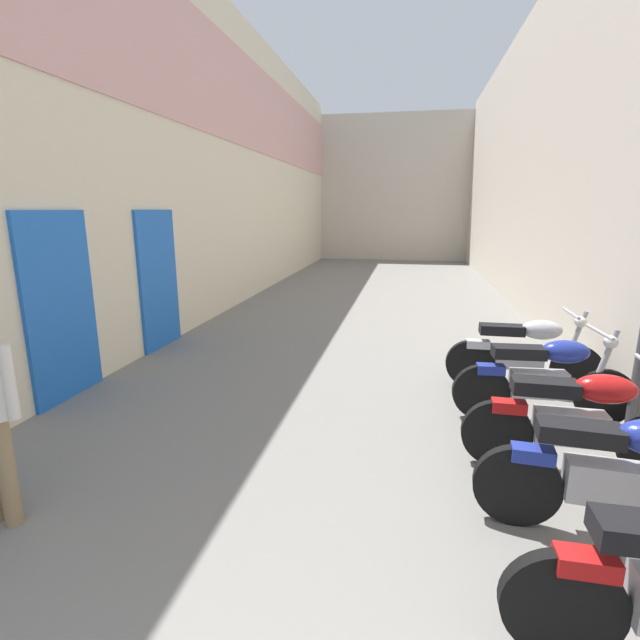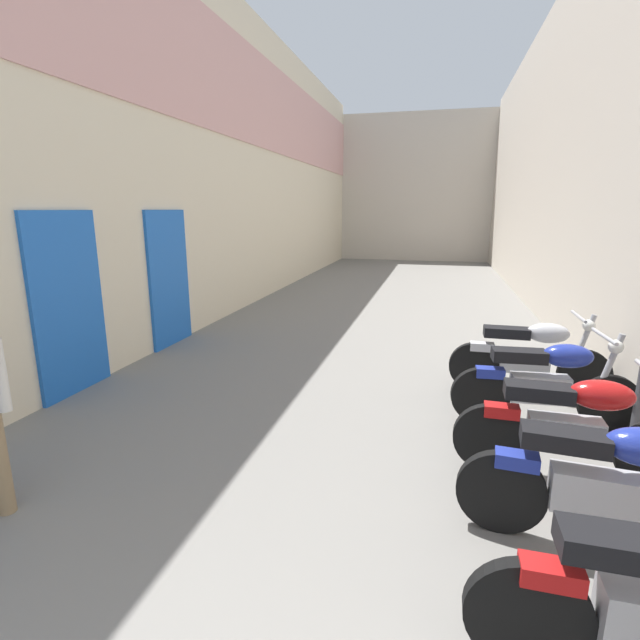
{
  "view_description": "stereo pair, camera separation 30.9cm",
  "coord_description": "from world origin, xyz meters",
  "px_view_note": "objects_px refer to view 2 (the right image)",
  "views": [
    {
      "loc": [
        0.79,
        0.93,
        2.21
      ],
      "look_at": [
        -0.21,
        6.23,
        0.93
      ],
      "focal_mm": 26.32,
      "sensor_mm": 36.0,
      "label": 1
    },
    {
      "loc": [
        1.09,
        1.0,
        2.21
      ],
      "look_at": [
        -0.21,
        6.23,
        0.93
      ],
      "focal_mm": 26.32,
      "sensor_mm": 36.0,
      "label": 2
    }
  ],
  "objects_px": {
    "motorcycle_fourth": "(609,483)",
    "motorcycle_fifth": "(574,425)",
    "motorcycle_seventh": "(530,355)",
    "motorcycle_sixth": "(546,381)"
  },
  "relations": [
    {
      "from": "motorcycle_sixth",
      "to": "motorcycle_seventh",
      "type": "distance_m",
      "value": 0.93
    },
    {
      "from": "motorcycle_fourth",
      "to": "motorcycle_seventh",
      "type": "xyz_separation_m",
      "value": [
        0.0,
        2.81,
        0.0
      ]
    },
    {
      "from": "motorcycle_fifth",
      "to": "motorcycle_seventh",
      "type": "xyz_separation_m",
      "value": [
        0.0,
        1.96,
        0.0
      ]
    },
    {
      "from": "motorcycle_fourth",
      "to": "motorcycle_fifth",
      "type": "xyz_separation_m",
      "value": [
        0.0,
        0.85,
        0.0
      ]
    },
    {
      "from": "motorcycle_fourth",
      "to": "motorcycle_fifth",
      "type": "bearing_deg",
      "value": 90.0
    },
    {
      "from": "motorcycle_fifth",
      "to": "motorcycle_sixth",
      "type": "height_order",
      "value": "same"
    },
    {
      "from": "motorcycle_sixth",
      "to": "motorcycle_seventh",
      "type": "bearing_deg",
      "value": 90.0
    },
    {
      "from": "motorcycle_fifth",
      "to": "motorcycle_seventh",
      "type": "height_order",
      "value": "same"
    },
    {
      "from": "motorcycle_seventh",
      "to": "motorcycle_fifth",
      "type": "bearing_deg",
      "value": -90.0
    },
    {
      "from": "motorcycle_fifth",
      "to": "motorcycle_fourth",
      "type": "bearing_deg",
      "value": -90.0
    }
  ]
}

